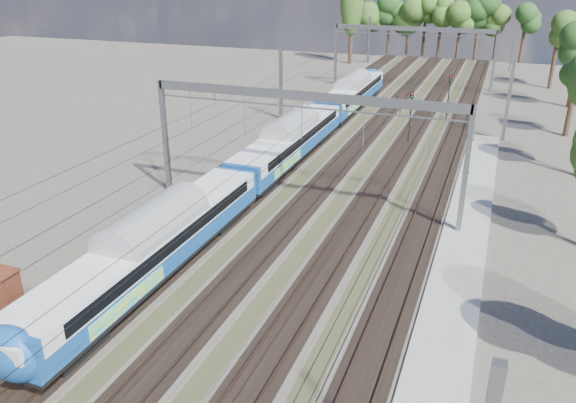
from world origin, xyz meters
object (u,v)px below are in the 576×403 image
(worker, at_px, (397,101))
(signal_near, at_px, (411,111))
(emu_train, at_px, (289,137))
(signal_far, at_px, (449,93))

(worker, xyz_separation_m, signal_near, (4.03, -15.36, 2.55))
(emu_train, distance_m, signal_far, 24.66)
(emu_train, bearing_deg, signal_near, 49.85)
(signal_far, bearing_deg, emu_train, -96.68)
(emu_train, relative_size, signal_far, 12.55)
(emu_train, distance_m, worker, 26.74)
(worker, bearing_deg, signal_near, 171.98)
(emu_train, distance_m, signal_near, 14.17)
(signal_near, relative_size, signal_far, 1.01)
(emu_train, bearing_deg, worker, 78.98)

